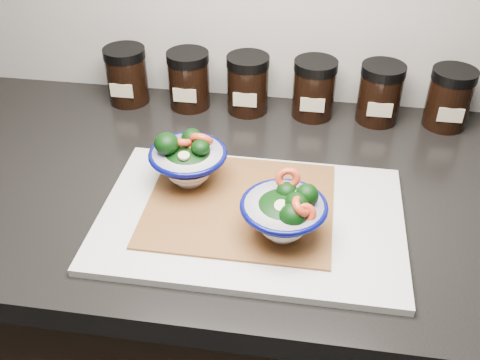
# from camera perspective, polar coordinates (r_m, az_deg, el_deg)

# --- Properties ---
(cabinet) EXTENTS (3.43, 0.58, 0.86)m
(cabinet) POSITION_cam_1_polar(r_m,az_deg,el_deg) (1.27, -2.54, -17.28)
(cabinet) COLOR black
(cabinet) RESTS_ON ground
(countertop) EXTENTS (3.50, 0.60, 0.04)m
(countertop) POSITION_cam_1_polar(r_m,az_deg,el_deg) (0.94, -3.26, -0.92)
(countertop) COLOR black
(countertop) RESTS_ON cabinet
(cutting_board) EXTENTS (0.45, 0.30, 0.01)m
(cutting_board) POSITION_cam_1_polar(r_m,az_deg,el_deg) (0.84, 1.11, -3.88)
(cutting_board) COLOR beige
(cutting_board) RESTS_ON countertop
(bamboo_mat) EXTENTS (0.28, 0.24, 0.00)m
(bamboo_mat) POSITION_cam_1_polar(r_m,az_deg,el_deg) (0.85, 0.00, -2.48)
(bamboo_mat) COLOR #A16730
(bamboo_mat) RESTS_ON cutting_board
(bowl_left) EXTENTS (0.12, 0.12, 0.09)m
(bowl_left) POSITION_cam_1_polar(r_m,az_deg,el_deg) (0.88, -5.29, 2.05)
(bowl_left) COLOR white
(bowl_left) RESTS_ON bamboo_mat
(bowl_right) EXTENTS (0.12, 0.12, 0.10)m
(bowl_right) POSITION_cam_1_polar(r_m,az_deg,el_deg) (0.77, 4.63, -3.42)
(bowl_right) COLOR white
(bowl_right) RESTS_ON bamboo_mat
(spice_jar_a) EXTENTS (0.08, 0.08, 0.11)m
(spice_jar_a) POSITION_cam_1_polar(r_m,az_deg,el_deg) (1.15, -11.42, 10.39)
(spice_jar_a) COLOR black
(spice_jar_a) RESTS_ON countertop
(spice_jar_b) EXTENTS (0.08, 0.08, 0.11)m
(spice_jar_b) POSITION_cam_1_polar(r_m,az_deg,el_deg) (1.11, -5.22, 10.12)
(spice_jar_b) COLOR black
(spice_jar_b) RESTS_ON countertop
(spice_jar_c) EXTENTS (0.08, 0.08, 0.11)m
(spice_jar_c) POSITION_cam_1_polar(r_m,az_deg,el_deg) (1.09, 0.79, 9.74)
(spice_jar_c) COLOR black
(spice_jar_c) RESTS_ON countertop
(spice_jar_d) EXTENTS (0.08, 0.08, 0.11)m
(spice_jar_d) POSITION_cam_1_polar(r_m,az_deg,el_deg) (1.09, 7.52, 9.20)
(spice_jar_d) COLOR black
(spice_jar_d) RESTS_ON countertop
(spice_jar_e) EXTENTS (0.08, 0.08, 0.11)m
(spice_jar_e) POSITION_cam_1_polar(r_m,az_deg,el_deg) (1.09, 14.03, 8.55)
(spice_jar_e) COLOR black
(spice_jar_e) RESTS_ON countertop
(spice_jar_f) EXTENTS (0.08, 0.08, 0.11)m
(spice_jar_f) POSITION_cam_1_polar(r_m,az_deg,el_deg) (1.11, 20.49, 7.80)
(spice_jar_f) COLOR black
(spice_jar_f) RESTS_ON countertop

